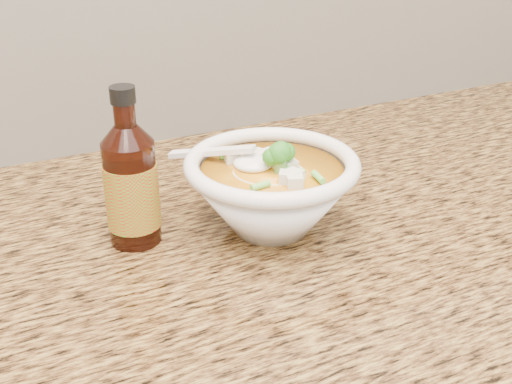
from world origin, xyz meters
name	(u,v)px	position (x,y,z in m)	size (l,w,h in m)	color
counter_slab	(88,280)	(0.00, 1.68, 0.88)	(4.00, 0.68, 0.04)	olive
soup_bowl	(271,192)	(0.21, 1.66, 0.95)	(0.20, 0.20, 0.11)	white
hot_sauce_bottle	(131,186)	(0.06, 1.70, 0.97)	(0.07, 0.07, 0.18)	black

